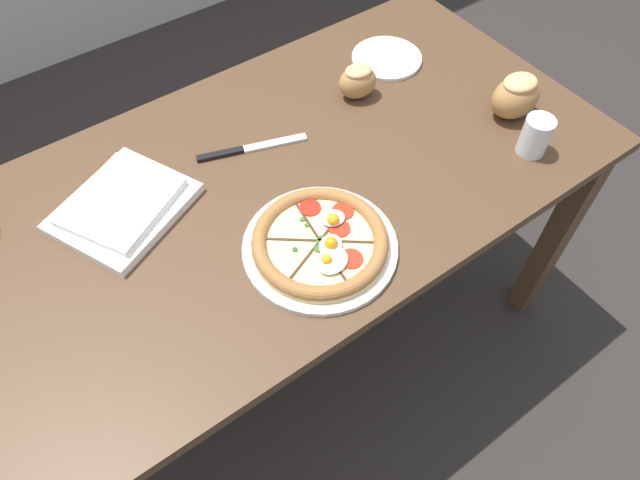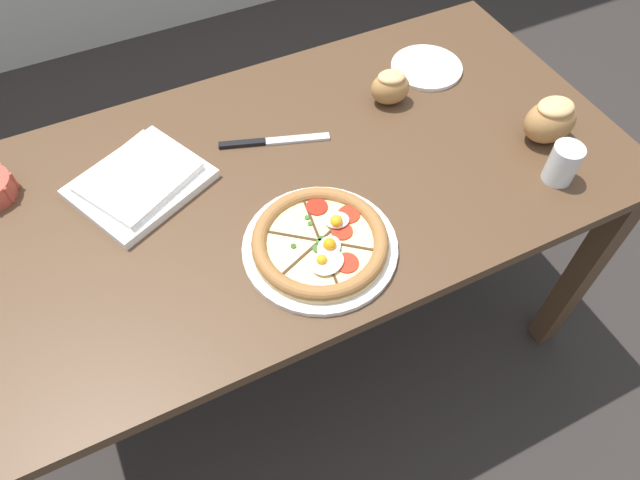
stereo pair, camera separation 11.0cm
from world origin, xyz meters
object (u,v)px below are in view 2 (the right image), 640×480
at_px(knife_main, 273,141).
at_px(side_saucer, 426,67).
at_px(dining_table, 287,206).
at_px(napkin_folded, 140,181).
at_px(water_glass, 562,165).
at_px(bread_piece_near, 390,87).
at_px(bread_piece_mid, 551,120).
at_px(pizza, 320,243).

xyz_separation_m(knife_main, side_saucer, (0.46, 0.07, 0.00)).
bearing_deg(dining_table, napkin_folded, 159.26).
relative_size(dining_table, water_glass, 17.07).
bearing_deg(bread_piece_near, napkin_folded, -179.31).
bearing_deg(bread_piece_mid, knife_main, 155.32).
bearing_deg(napkin_folded, dining_table, -20.74).
distance_m(pizza, napkin_folded, 0.42).
height_order(dining_table, bread_piece_near, bread_piece_near).
bearing_deg(knife_main, water_glass, -17.31).
distance_m(napkin_folded, bread_piece_near, 0.61).
distance_m(bread_piece_mid, water_glass, 0.12).
bearing_deg(side_saucer, water_glass, -83.33).
bearing_deg(water_glass, knife_main, 144.05).
bearing_deg(pizza, napkin_folded, 130.84).
relative_size(water_glass, side_saucer, 0.50).
relative_size(pizza, napkin_folded, 0.94).
height_order(napkin_folded, knife_main, napkin_folded).
height_order(pizza, bread_piece_mid, bread_piece_mid).
height_order(bread_piece_mid, water_glass, bread_piece_mid).
distance_m(knife_main, water_glass, 0.63).
height_order(dining_table, napkin_folded, napkin_folded).
bearing_deg(dining_table, knife_main, 80.35).
relative_size(bread_piece_mid, knife_main, 0.53).
height_order(bread_piece_near, bread_piece_mid, bread_piece_mid).
bearing_deg(bread_piece_near, side_saucer, 23.89).
relative_size(pizza, bread_piece_near, 2.84).
height_order(dining_table, pizza, pizza).
height_order(napkin_folded, water_glass, water_glass).
bearing_deg(dining_table, pizza, -94.10).
height_order(bread_piece_near, water_glass, water_glass).
bearing_deg(bread_piece_mid, pizza, -174.52).
xyz_separation_m(napkin_folded, bread_piece_mid, (0.87, -0.26, 0.04)).
relative_size(dining_table, napkin_folded, 4.72).
xyz_separation_m(pizza, bread_piece_near, (0.34, 0.32, 0.02)).
xyz_separation_m(pizza, side_saucer, (0.49, 0.39, -0.02)).
relative_size(bread_piece_near, knife_main, 0.44).
height_order(dining_table, knife_main, knife_main).
xyz_separation_m(pizza, knife_main, (0.03, 0.32, -0.02)).
bearing_deg(bread_piece_mid, bread_piece_near, 133.76).
distance_m(dining_table, knife_main, 0.15).
relative_size(napkin_folded, side_saucer, 1.79).
height_order(water_glass, side_saucer, water_glass).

